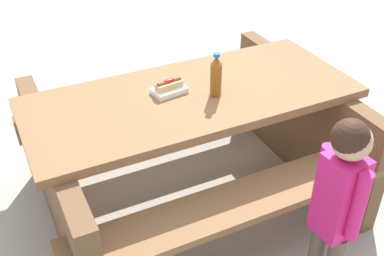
{
  "coord_description": "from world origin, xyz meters",
  "views": [
    {
      "loc": [
        1.12,
        1.9,
        2.01
      ],
      "look_at": [
        0.0,
        0.0,
        0.52
      ],
      "focal_mm": 44.05,
      "sensor_mm": 36.0,
      "label": 1
    }
  ],
  "objects_px": {
    "child_in_coat": "(338,197)",
    "soda_bottle": "(216,76)",
    "picnic_table": "(192,140)",
    "hotdog_tray": "(169,88)"
  },
  "relations": [
    {
      "from": "child_in_coat",
      "to": "soda_bottle",
      "type": "bearing_deg",
      "value": -86.58
    },
    {
      "from": "soda_bottle",
      "to": "child_in_coat",
      "type": "bearing_deg",
      "value": 93.42
    },
    {
      "from": "picnic_table",
      "to": "soda_bottle",
      "type": "relative_size",
      "value": 7.87
    },
    {
      "from": "picnic_table",
      "to": "child_in_coat",
      "type": "relative_size",
      "value": 1.81
    },
    {
      "from": "soda_bottle",
      "to": "hotdog_tray",
      "type": "distance_m",
      "value": 0.26
    },
    {
      "from": "picnic_table",
      "to": "child_in_coat",
      "type": "xyz_separation_m",
      "value": [
        -0.15,
        0.95,
        0.23
      ]
    },
    {
      "from": "hotdog_tray",
      "to": "soda_bottle",
      "type": "bearing_deg",
      "value": 144.39
    },
    {
      "from": "soda_bottle",
      "to": "hotdog_tray",
      "type": "height_order",
      "value": "soda_bottle"
    },
    {
      "from": "soda_bottle",
      "to": "hotdog_tray",
      "type": "bearing_deg",
      "value": -35.61
    },
    {
      "from": "picnic_table",
      "to": "child_in_coat",
      "type": "distance_m",
      "value": 0.99
    }
  ]
}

